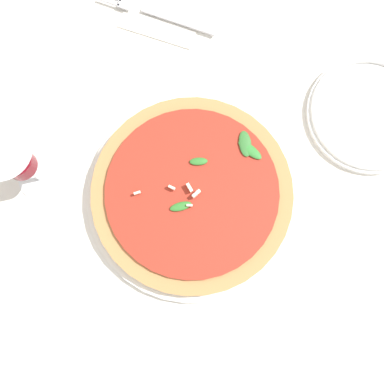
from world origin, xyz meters
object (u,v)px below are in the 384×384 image
at_px(pizza_arugula_main, 192,194).
at_px(side_plate_white, 369,114).
at_px(fork, 157,13).
at_px(wine_glass, 14,160).

relative_size(pizza_arugula_main, side_plate_white, 1.64).
bearing_deg(side_plate_white, fork, -1.80).
height_order(fork, side_plate_white, side_plate_white).
distance_m(wine_glass, fork, 0.35).
bearing_deg(pizza_arugula_main, fork, -53.33).
height_order(pizza_arugula_main, fork, pizza_arugula_main).
distance_m(pizza_arugula_main, wine_glass, 0.25).
distance_m(pizza_arugula_main, side_plate_white, 0.31).
height_order(pizza_arugula_main, side_plate_white, pizza_arugula_main).
bearing_deg(fork, side_plate_white, 172.41).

